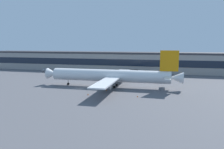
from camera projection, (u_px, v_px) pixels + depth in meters
ground_plane at (79, 88)px, 94.33m from camera, size 600.00×600.00×0.00m
terminal_building at (114, 61)px, 152.50m from camera, size 188.45×15.70×13.28m
airliner at (112, 76)px, 96.08m from camera, size 61.07×52.40×16.25m
fuel_truck at (130, 72)px, 131.14m from camera, size 8.63×6.77×3.35m
stair_truck at (164, 72)px, 131.48m from camera, size 3.73×6.39×3.55m
belt_loader at (45, 70)px, 150.02m from camera, size 2.13×6.41×1.95m
pushback_tractor at (99, 72)px, 140.42m from camera, size 5.45×4.72×1.75m
traffic_cone_0 at (88, 94)px, 81.58m from camera, size 0.47×0.47×0.59m
traffic_cone_1 at (106, 90)px, 89.08m from camera, size 0.47×0.47×0.59m
traffic_cone_2 at (137, 96)px, 78.56m from camera, size 0.45×0.45×0.56m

